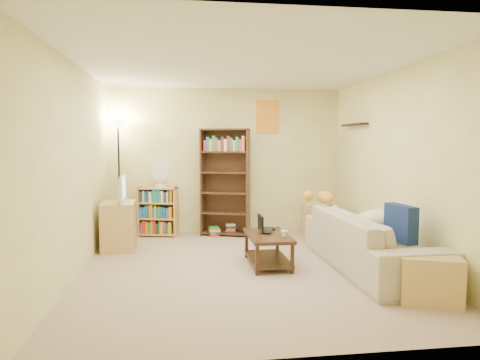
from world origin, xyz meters
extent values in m
plane|color=tan|center=(0.00, 0.00, 0.00)|extent=(4.50, 4.50, 0.00)
cube|color=beige|center=(0.00, 2.25, 1.25)|extent=(4.00, 0.04, 2.50)
cube|color=beige|center=(0.00, -2.25, 1.25)|extent=(4.00, 0.04, 2.50)
cube|color=beige|center=(-2.00, 0.00, 1.25)|extent=(0.04, 4.50, 2.50)
cube|color=beige|center=(2.00, 0.00, 1.25)|extent=(0.04, 4.50, 2.50)
cube|color=white|center=(0.00, 0.00, 2.50)|extent=(4.00, 4.50, 0.04)
cube|color=#F03E1C|center=(0.72, 2.24, 2.02)|extent=(0.40, 0.02, 0.58)
cube|color=black|center=(1.92, 1.30, 1.85)|extent=(0.12, 0.80, 0.03)
imported|color=#C1B4A0|center=(1.55, -0.19, 0.35)|extent=(2.40, 0.99, 0.70)
cube|color=navy|center=(1.67, -0.70, 0.67)|extent=(0.19, 0.47, 0.41)
ellipsoid|color=silver|center=(1.72, -0.13, 0.60)|extent=(0.64, 0.46, 0.27)
ellipsoid|color=gold|center=(1.28, 0.72, 0.79)|extent=(0.44, 0.20, 0.18)
sphere|color=gold|center=(1.02, 0.72, 0.81)|extent=(0.15, 0.15, 0.15)
cube|color=#3B2716|center=(0.32, 0.11, 0.38)|extent=(0.51, 0.91, 0.04)
cube|color=#3B2716|center=(0.32, 0.11, 0.08)|extent=(0.49, 0.87, 0.03)
cube|color=#3B2716|center=(0.11, -0.29, 0.20)|extent=(0.04, 0.04, 0.40)
cube|color=#3B2716|center=(0.53, -0.29, 0.20)|extent=(0.04, 0.04, 0.40)
cube|color=#3B2716|center=(0.10, 0.51, 0.20)|extent=(0.04, 0.04, 0.40)
cube|color=#3B2716|center=(0.53, 0.51, 0.20)|extent=(0.04, 0.04, 0.40)
imported|color=black|center=(0.37, 0.25, 0.42)|extent=(0.50, 0.44, 0.03)
cube|color=white|center=(0.24, 0.25, 0.52)|extent=(0.02, 0.30, 0.20)
imported|color=white|center=(0.48, -0.08, 0.44)|extent=(0.16, 0.16, 0.08)
cube|color=black|center=(0.41, 0.41, 0.41)|extent=(0.10, 0.17, 0.02)
cube|color=tan|center=(-1.70, 1.22, 0.35)|extent=(0.50, 0.67, 0.70)
imported|color=black|center=(-1.70, 1.22, 0.89)|extent=(0.68, 0.15, 0.39)
cube|color=#422C19|center=(-0.05, 1.95, 0.90)|extent=(0.85, 0.51, 1.80)
cube|color=tan|center=(-1.18, 2.05, 0.41)|extent=(0.68, 0.39, 0.83)
cylinder|color=white|center=(-1.13, 2.03, 0.85)|extent=(0.17, 0.17, 0.04)
cylinder|color=white|center=(-1.13, 2.03, 0.95)|extent=(0.02, 0.02, 0.17)
cylinder|color=white|center=(-1.13, 2.00, 1.11)|extent=(0.29, 0.06, 0.29)
cylinder|color=black|center=(-1.80, 2.05, 0.02)|extent=(0.29, 0.29, 0.03)
cylinder|color=black|center=(-1.80, 2.05, 0.91)|extent=(0.03, 0.03, 1.83)
cone|color=beige|center=(-1.80, 2.05, 1.87)|extent=(0.33, 0.33, 0.14)
cube|color=tan|center=(1.44, 1.48, 0.29)|extent=(0.58, 0.58, 0.59)
cube|color=tan|center=(1.65, -1.33, 0.23)|extent=(0.69, 0.64, 0.47)
cube|color=red|center=(-0.24, 1.92, 0.08)|extent=(0.19, 0.14, 0.16)
cube|color=#1966B2|center=(0.04, 1.98, 0.10)|extent=(0.19, 0.14, 0.19)
camera|label=1|loc=(-0.74, -5.17, 1.57)|focal=32.00mm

